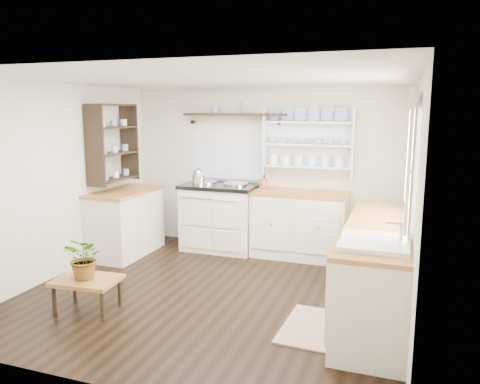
# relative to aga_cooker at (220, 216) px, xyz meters

# --- Properties ---
(floor) EXTENTS (4.00, 3.80, 0.01)m
(floor) POSITION_rel_aga_cooker_xyz_m (0.55, -1.57, -0.48)
(floor) COLOR black
(floor) RESTS_ON ground
(wall_back) EXTENTS (4.00, 0.02, 2.30)m
(wall_back) POSITION_rel_aga_cooker_xyz_m (0.55, 0.33, 0.67)
(wall_back) COLOR silver
(wall_back) RESTS_ON ground
(wall_right) EXTENTS (0.02, 3.80, 2.30)m
(wall_right) POSITION_rel_aga_cooker_xyz_m (2.55, -1.57, 0.67)
(wall_right) COLOR silver
(wall_right) RESTS_ON ground
(wall_left) EXTENTS (0.02, 3.80, 2.30)m
(wall_left) POSITION_rel_aga_cooker_xyz_m (-1.45, -1.57, 0.67)
(wall_left) COLOR silver
(wall_left) RESTS_ON ground
(ceiling) EXTENTS (4.00, 3.80, 0.01)m
(ceiling) POSITION_rel_aga_cooker_xyz_m (0.55, -1.57, 1.82)
(ceiling) COLOR white
(ceiling) RESTS_ON wall_back
(window) EXTENTS (0.08, 1.55, 1.22)m
(window) POSITION_rel_aga_cooker_xyz_m (2.50, -1.42, 1.08)
(window) COLOR white
(window) RESTS_ON wall_right
(aga_cooker) EXTENTS (1.06, 0.73, 0.98)m
(aga_cooker) POSITION_rel_aga_cooker_xyz_m (0.00, 0.00, 0.00)
(aga_cooker) COLOR white
(aga_cooker) RESTS_ON floor
(back_cabinets) EXTENTS (1.27, 0.63, 0.90)m
(back_cabinets) POSITION_rel_aga_cooker_xyz_m (1.15, 0.03, -0.02)
(back_cabinets) COLOR silver
(back_cabinets) RESTS_ON floor
(right_cabinets) EXTENTS (0.62, 2.43, 0.90)m
(right_cabinets) POSITION_rel_aga_cooker_xyz_m (2.25, -1.47, -0.02)
(right_cabinets) COLOR silver
(right_cabinets) RESTS_ON floor
(belfast_sink) EXTENTS (0.55, 0.60, 0.45)m
(belfast_sink) POSITION_rel_aga_cooker_xyz_m (2.25, -2.22, 0.32)
(belfast_sink) COLOR white
(belfast_sink) RESTS_ON right_cabinets
(left_cabinets) EXTENTS (0.62, 1.13, 0.90)m
(left_cabinets) POSITION_rel_aga_cooker_xyz_m (-1.15, -0.67, -0.02)
(left_cabinets) COLOR silver
(left_cabinets) RESTS_ON floor
(plate_rack) EXTENTS (1.20, 0.22, 0.90)m
(plate_rack) POSITION_rel_aga_cooker_xyz_m (1.20, 0.29, 1.07)
(plate_rack) COLOR white
(plate_rack) RESTS_ON wall_back
(high_shelf) EXTENTS (1.50, 0.29, 0.16)m
(high_shelf) POSITION_rel_aga_cooker_xyz_m (0.15, 0.21, 1.43)
(high_shelf) COLOR black
(high_shelf) RESTS_ON wall_back
(left_shelving) EXTENTS (0.28, 0.80, 1.05)m
(left_shelving) POSITION_rel_aga_cooker_xyz_m (-1.29, -0.67, 1.07)
(left_shelving) COLOR black
(left_shelving) RESTS_ON wall_left
(kettle) EXTENTS (0.19, 0.19, 0.24)m
(kettle) POSITION_rel_aga_cooker_xyz_m (-0.28, -0.12, 0.57)
(kettle) COLOR silver
(kettle) RESTS_ON aga_cooker
(utensil_crock) EXTENTS (0.11, 0.11, 0.13)m
(utensil_crock) POSITION_rel_aga_cooker_xyz_m (0.61, 0.11, 0.49)
(utensil_crock) COLOR #AA563E
(utensil_crock) RESTS_ON back_cabinets
(center_table) EXTENTS (0.66, 0.50, 0.34)m
(center_table) POSITION_rel_aga_cooker_xyz_m (-0.47, -2.41, -0.19)
(center_table) COLOR brown
(center_table) RESTS_ON floor
(potted_plant) EXTENTS (0.43, 0.38, 0.43)m
(potted_plant) POSITION_rel_aga_cooker_xyz_m (-0.47, -2.41, 0.07)
(potted_plant) COLOR #3F7233
(potted_plant) RESTS_ON center_table
(floor_rug) EXTENTS (0.58, 0.87, 0.02)m
(floor_rug) POSITION_rel_aga_cooker_xyz_m (1.74, -2.04, -0.47)
(floor_rug) COLOR #9D845B
(floor_rug) RESTS_ON floor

